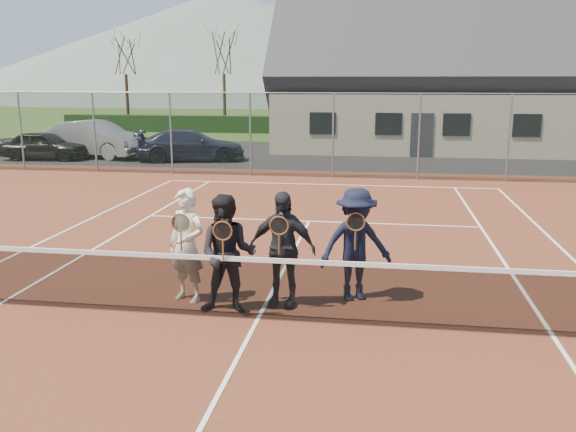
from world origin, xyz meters
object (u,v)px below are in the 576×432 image
(car_b, at_px, (95,139))
(car_c, at_px, (191,145))
(player_c, at_px, (282,249))
(clubhouse, at_px, (430,69))
(tennis_net, at_px, (257,286))
(player_a, at_px, (187,245))
(player_b, at_px, (228,255))
(player_d, at_px, (356,245))
(car_a, at_px, (45,145))

(car_b, xyz_separation_m, car_c, (4.68, -0.56, -0.15))
(car_b, relative_size, player_c, 2.78)
(car_c, distance_m, clubhouse, 12.86)
(tennis_net, xyz_separation_m, player_a, (-1.25, 0.63, 0.38))
(player_b, bearing_deg, car_c, 109.30)
(clubhouse, distance_m, player_c, 23.83)
(player_d, bearing_deg, car_a, 132.55)
(player_b, bearing_deg, tennis_net, -25.38)
(car_b, distance_m, tennis_net, 21.04)
(player_b, relative_size, player_d, 1.00)
(player_a, bearing_deg, car_b, 119.88)
(clubhouse, xyz_separation_m, player_a, (-5.25, -23.37, -3.07))
(car_b, xyz_separation_m, clubhouse, (15.14, 6.15, 3.17))
(player_a, bearing_deg, player_b, -27.50)
(car_b, distance_m, car_c, 4.71)
(player_b, height_order, player_d, same)
(car_c, xyz_separation_m, player_c, (6.71, -16.62, 0.25))
(tennis_net, height_order, player_c, player_c)
(car_c, xyz_separation_m, player_d, (7.82, -16.21, 0.25))
(clubhouse, bearing_deg, player_d, -96.57)
(car_c, xyz_separation_m, player_b, (5.97, -17.05, 0.25))
(car_a, distance_m, car_b, 2.17)
(player_a, bearing_deg, player_c, 1.46)
(car_a, height_order, tennis_net, car_a)
(player_a, bearing_deg, player_d, 9.88)
(player_d, bearing_deg, player_b, -155.41)
(car_b, height_order, car_c, car_b)
(tennis_net, bearing_deg, clubhouse, 80.54)
(tennis_net, distance_m, player_a, 1.45)
(car_c, height_order, player_d, player_d)
(player_b, bearing_deg, player_d, 24.59)
(tennis_net, bearing_deg, player_a, 153.33)
(car_c, height_order, player_c, player_c)
(clubhouse, height_order, player_b, clubhouse)
(car_c, bearing_deg, car_a, 81.77)
(car_a, distance_m, tennis_net, 21.10)
(player_a, xyz_separation_m, player_c, (1.50, 0.04, -0.00))
(tennis_net, height_order, player_b, player_b)
(player_a, xyz_separation_m, player_b, (0.76, -0.39, -0.00))
(car_a, relative_size, clubhouse, 0.24)
(player_d, bearing_deg, car_c, 115.77)
(car_b, distance_m, player_a, 19.86)
(car_a, bearing_deg, tennis_net, -145.24)
(car_b, relative_size, player_d, 2.78)
(player_c, xyz_separation_m, player_d, (1.11, 0.42, -0.00))
(car_b, relative_size, player_b, 2.78)
(car_b, distance_m, player_b, 20.58)
(tennis_net, xyz_separation_m, player_d, (1.36, 1.08, 0.38))
(car_b, relative_size, clubhouse, 0.32)
(player_c, distance_m, player_d, 1.18)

